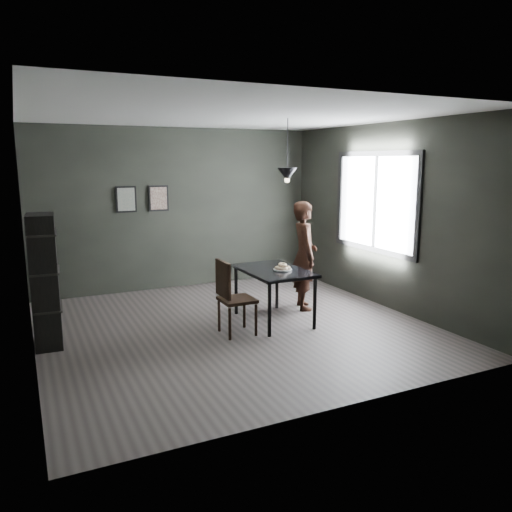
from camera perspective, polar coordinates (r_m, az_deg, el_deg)
name	(u,v)px	position (r m, az deg, el deg)	size (l,w,h in m)	color
ground	(234,327)	(6.88, -2.47, -8.10)	(5.00, 5.00, 0.00)	#383230
back_wall	(178,209)	(8.91, -8.90, 5.34)	(5.00, 0.10, 2.80)	black
ceiling	(233,115)	(6.54, -2.68, 15.80)	(5.00, 5.00, 0.02)	silver
window_assembly	(375,202)	(7.99, 13.46, 6.00)	(0.04, 1.96, 1.56)	white
cafe_table	(274,275)	(6.95, 2.04, -2.16)	(0.80, 1.20, 0.75)	black
white_plate	(283,270)	(6.87, 3.05, -1.59)	(0.23, 0.23, 0.01)	silver
donut_pile	(283,267)	(6.86, 3.05, -1.29)	(0.22, 0.22, 0.09)	beige
woman	(304,255)	(7.58, 5.52, 0.07)	(0.60, 0.39, 1.65)	black
wood_chair	(231,293)	(6.44, -2.89, -4.22)	(0.43, 0.43, 0.99)	black
shelf_unit	(45,281)	(6.51, -22.98, -2.67)	(0.31, 0.54, 1.62)	black
pendant_lamp	(287,174)	(6.98, 3.58, 9.32)	(0.28, 0.28, 0.86)	black
framed_print_left	(126,199)	(8.65, -14.62, 6.29)	(0.34, 0.04, 0.44)	black
framed_print_right	(159,198)	(8.77, -11.08, 6.49)	(0.34, 0.04, 0.44)	black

